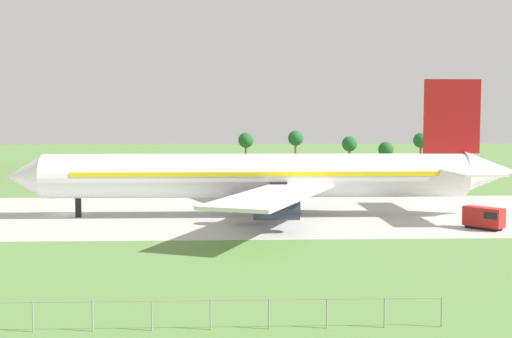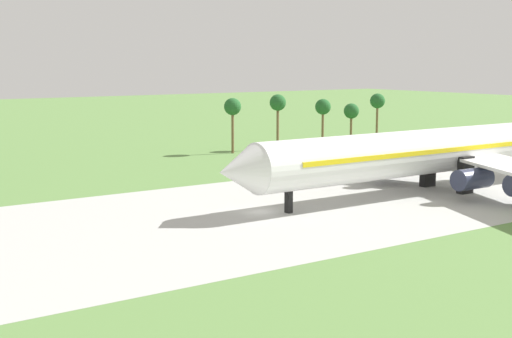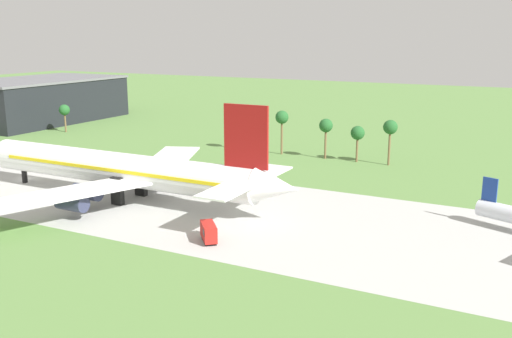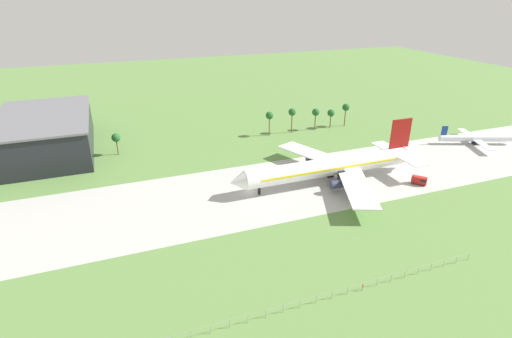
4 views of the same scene
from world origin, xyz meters
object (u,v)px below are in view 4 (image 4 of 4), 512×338
baggage_tug (420,180)px  terminal_building (45,134)px  no_stopping_sign (363,287)px  jet_airliner (333,166)px  regional_aircraft (475,138)px

baggage_tug → terminal_building: (-126.35, 81.95, 6.44)m
baggage_tug → no_stopping_sign: (-50.96, -39.74, -0.51)m
no_stopping_sign → terminal_building: (-75.39, 121.69, 6.95)m
jet_airliner → baggage_tug: bearing=-24.9°
regional_aircraft → terminal_building: bearing=162.0°
no_stopping_sign → terminal_building: bearing=121.8°
regional_aircraft → no_stopping_sign: size_ratio=18.29×
regional_aircraft → no_stopping_sign: 120.92m
jet_airliner → baggage_tug: 31.06m
baggage_tug → terminal_building: bearing=147.0°
regional_aircraft → baggage_tug: 57.08m
jet_airliner → no_stopping_sign: (-23.09, -52.70, -5.00)m
no_stopping_sign → terminal_building: terminal_building is taller
no_stopping_sign → regional_aircraft: bearing=31.9°
baggage_tug → no_stopping_sign: baggage_tug is taller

